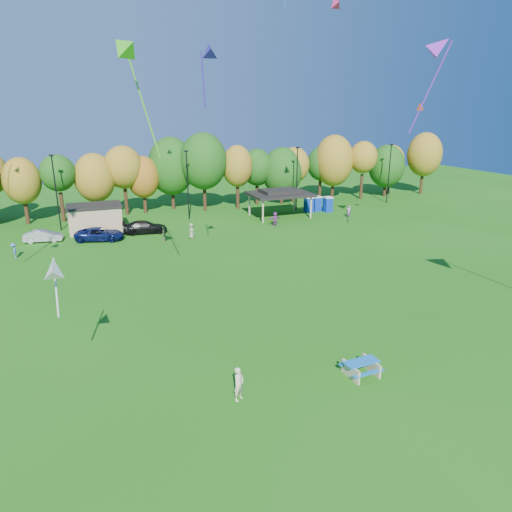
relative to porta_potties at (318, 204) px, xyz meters
name	(u,v)px	position (x,y,z in m)	size (l,w,h in m)	color
ground	(322,375)	(-20.50, -38.04, -1.10)	(160.00, 160.00, 0.00)	#19600F
tree_line	(157,171)	(-21.53, 7.47, 4.82)	(93.57, 10.55, 11.15)	black
lamp_posts	(188,183)	(-18.50, 1.96, 3.80)	(64.50, 0.25, 9.09)	black
utility_building	(95,218)	(-30.50, -0.04, 0.54)	(6.30, 4.30, 3.25)	tan
pavilion	(280,193)	(-6.50, -1.04, 2.13)	(8.20, 6.20, 3.77)	tan
porta_potties	(318,204)	(0.00, 0.00, 0.00)	(3.75, 2.13, 2.18)	#0C30A4
picnic_table	(361,367)	(-18.45, -38.75, -0.61)	(2.03, 1.72, 0.84)	tan
kite_flyer	(239,384)	(-25.52, -38.44, -0.19)	(0.66, 0.44, 1.82)	beige
car_b	(43,236)	(-36.22, -2.99, -0.43)	(1.41, 4.06, 1.34)	#AFAEB4
car_c	(100,234)	(-30.32, -4.68, -0.36)	(2.45, 5.30, 1.47)	#0C164C
car_d	(145,227)	(-25.09, -3.31, -0.35)	(2.09, 5.14, 1.49)	black
far_person_1	(275,219)	(-9.22, -5.69, -0.19)	(1.69, 0.54, 1.82)	#973F94
far_person_2	(14,251)	(-38.62, -8.34, -0.33)	(0.99, 0.57, 1.53)	#46689B
far_person_3	(349,212)	(2.18, -4.84, -0.30)	(0.58, 0.38, 1.60)	#C45CBA
far_person_4	(164,234)	(-23.61, -7.61, -0.22)	(1.02, 0.43, 1.75)	olive
far_person_5	(191,231)	(-20.49, -7.64, -0.20)	(0.88, 0.57, 1.80)	gray
kite_4	(420,106)	(3.23, -15.73, 13.34)	(1.45, 1.32, 1.16)	#F4431C
kite_5	(53,268)	(-33.49, -34.58, 5.75)	(1.18, 2.22, 3.49)	silver
kite_7	(209,50)	(-22.85, -25.44, 16.72)	(1.34, 2.75, 4.45)	navy
kite_8	(123,48)	(-28.68, -27.85, 16.36)	(3.10, 3.97, 7.43)	green
kite_11	(335,3)	(-8.74, -17.30, 22.10)	(1.07, 1.42, 1.38)	#CB2159
kite_13	(441,47)	(-0.72, -22.21, 18.29)	(4.71, 3.85, 8.67)	purple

